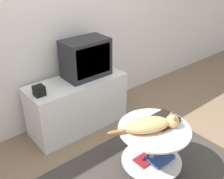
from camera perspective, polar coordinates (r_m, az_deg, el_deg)
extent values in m
plane|color=#7F664C|center=(2.58, 8.20, -17.89)|extent=(12.00, 12.00, 0.00)
cube|color=silver|center=(2.93, -10.99, 16.98)|extent=(8.00, 0.05, 2.60)
cube|color=#3D3833|center=(2.57, 8.22, -17.73)|extent=(1.69, 1.23, 0.02)
cube|color=silver|center=(3.00, -7.45, -3.09)|extent=(1.10, 0.45, 0.59)
cube|color=silver|center=(2.82, -5.09, -3.85)|extent=(0.50, 0.01, 0.17)
cube|color=#232326|center=(2.88, -5.77, 6.83)|extent=(0.50, 0.31, 0.42)
cube|color=black|center=(2.76, -3.99, 6.18)|extent=(0.43, 0.01, 0.33)
cube|color=black|center=(2.62, -15.59, -0.27)|extent=(0.10, 0.10, 0.10)
cylinder|color=#B2B2B7|center=(2.58, 8.36, -16.87)|extent=(0.26, 0.26, 0.01)
cylinder|color=#B7B7BC|center=(2.43, 8.73, -13.06)|extent=(0.04, 0.04, 0.47)
cylinder|color=silver|center=(2.50, 8.55, -14.91)|extent=(0.55, 0.55, 0.01)
cylinder|color=silver|center=(2.28, 9.18, -8.44)|extent=(0.62, 0.62, 0.02)
cube|color=#2D478C|center=(2.50, 10.31, -14.40)|extent=(0.24, 0.17, 0.03)
cube|color=maroon|center=(2.47, 6.96, -15.06)|extent=(0.15, 0.14, 0.01)
cube|color=black|center=(2.35, 11.21, -6.43)|extent=(0.23, 0.20, 0.04)
ellipsoid|color=tan|center=(2.20, 7.56, -7.61)|extent=(0.44, 0.34, 0.12)
sphere|color=tan|center=(2.28, 13.00, -6.73)|extent=(0.11, 0.11, 0.11)
cone|color=#996038|center=(2.27, 12.83, -5.05)|extent=(0.04, 0.04, 0.04)
cone|color=#996038|center=(2.23, 13.50, -5.90)|extent=(0.04, 0.04, 0.04)
ellipsoid|color=#996038|center=(2.16, 1.10, -9.25)|extent=(0.17, 0.11, 0.04)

